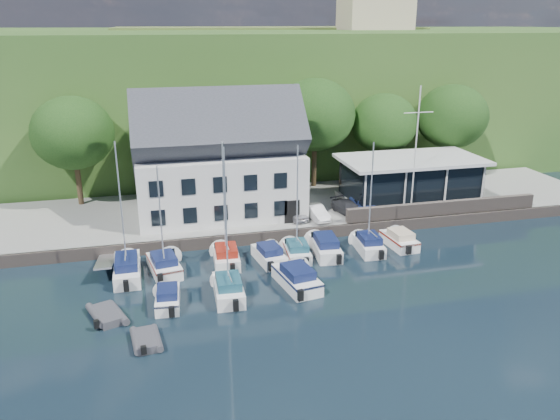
# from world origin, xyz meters

# --- Properties ---
(ground) EXTENTS (180.00, 180.00, 0.00)m
(ground) POSITION_xyz_m (0.00, 0.00, 0.00)
(ground) COLOR black
(ground) RESTS_ON ground
(quay) EXTENTS (60.00, 13.00, 1.00)m
(quay) POSITION_xyz_m (0.00, 17.50, 0.50)
(quay) COLOR gray
(quay) RESTS_ON ground
(quay_face) EXTENTS (60.00, 0.30, 1.00)m
(quay_face) POSITION_xyz_m (0.00, 11.00, 0.50)
(quay_face) COLOR #5C5049
(quay_face) RESTS_ON ground
(hillside) EXTENTS (160.00, 75.00, 16.00)m
(hillside) POSITION_xyz_m (0.00, 62.00, 8.00)
(hillside) COLOR #2E5720
(hillside) RESTS_ON ground
(field_patch) EXTENTS (50.00, 30.00, 0.30)m
(field_patch) POSITION_xyz_m (8.00, 70.00, 16.15)
(field_patch) COLOR olive
(field_patch) RESTS_ON hillside
(farmhouse) EXTENTS (10.40, 7.00, 8.20)m
(farmhouse) POSITION_xyz_m (22.00, 52.00, 20.10)
(farmhouse) COLOR beige
(farmhouse) RESTS_ON hillside
(harbor_building) EXTENTS (14.40, 8.20, 8.70)m
(harbor_building) POSITION_xyz_m (-7.00, 16.50, 5.35)
(harbor_building) COLOR silver
(harbor_building) RESTS_ON quay
(club_pavilion) EXTENTS (13.20, 7.20, 4.10)m
(club_pavilion) POSITION_xyz_m (11.00, 16.00, 3.05)
(club_pavilion) COLOR black
(club_pavilion) RESTS_ON quay
(seawall) EXTENTS (18.00, 0.50, 1.20)m
(seawall) POSITION_xyz_m (12.00, 11.40, 1.60)
(seawall) COLOR #5C5049
(seawall) RESTS_ON quay
(gangway) EXTENTS (1.20, 6.00, 1.40)m
(gangway) POSITION_xyz_m (-16.50, 9.00, 0.00)
(gangway) COLOR silver
(gangway) RESTS_ON ground
(car_silver) EXTENTS (2.09, 3.50, 1.12)m
(car_silver) POSITION_xyz_m (-1.03, 13.37, 1.56)
(car_silver) COLOR #B8B8BD
(car_silver) RESTS_ON quay
(car_white) EXTENTS (1.70, 3.74, 1.19)m
(car_white) POSITION_xyz_m (0.81, 12.99, 1.60)
(car_white) COLOR silver
(car_white) RESTS_ON quay
(car_dgrey) EXTENTS (2.46, 4.23, 1.15)m
(car_dgrey) POSITION_xyz_m (3.93, 13.53, 1.58)
(car_dgrey) COLOR #323338
(car_dgrey) RESTS_ON quay
(car_blue) EXTENTS (1.96, 3.83, 1.25)m
(car_blue) POSITION_xyz_m (5.56, 13.96, 1.63)
(car_blue) COLOR navy
(car_blue) RESTS_ON quay
(flagpole) EXTENTS (2.68, 0.20, 11.15)m
(flagpole) POSITION_xyz_m (9.48, 12.50, 6.58)
(flagpole) COLOR silver
(flagpole) RESTS_ON quay
(tree_0) EXTENTS (7.32, 7.32, 10.01)m
(tree_0) POSITION_xyz_m (-19.33, 22.15, 6.00)
(tree_0) COLOR black
(tree_0) RESTS_ON quay
(tree_1) EXTENTS (6.52, 6.52, 8.91)m
(tree_1) POSITION_xyz_m (-11.25, 22.78, 5.46)
(tree_1) COLOR black
(tree_1) RESTS_ON quay
(tree_2) EXTENTS (7.65, 7.65, 10.45)m
(tree_2) POSITION_xyz_m (-2.44, 21.63, 6.23)
(tree_2) COLOR black
(tree_2) RESTS_ON quay
(tree_3) EXTENTS (8.02, 8.02, 10.96)m
(tree_3) POSITION_xyz_m (3.61, 22.74, 6.48)
(tree_3) COLOR black
(tree_3) RESTS_ON quay
(tree_4) EXTENTS (6.80, 6.80, 9.30)m
(tree_4) POSITION_xyz_m (10.97, 22.46, 5.65)
(tree_4) COLOR black
(tree_4) RESTS_ON quay
(tree_5) EXTENTS (7.38, 7.38, 10.09)m
(tree_5) POSITION_xyz_m (18.29, 21.72, 6.04)
(tree_5) COLOR black
(tree_5) RESTS_ON quay
(boat_r1_0) EXTENTS (2.01, 7.26, 9.60)m
(boat_r1_0) POSITION_xyz_m (-14.96, 7.39, 4.80)
(boat_r1_0) COLOR white
(boat_r1_0) RESTS_ON ground
(boat_r1_1) EXTENTS (2.97, 6.04, 8.80)m
(boat_r1_1) POSITION_xyz_m (-12.39, 7.44, 4.40)
(boat_r1_1) COLOR white
(boat_r1_1) RESTS_ON ground
(boat_r1_2) EXTENTS (2.37, 5.73, 8.77)m
(boat_r1_2) POSITION_xyz_m (-7.84, 7.87, 4.39)
(boat_r1_2) COLOR white
(boat_r1_2) RESTS_ON ground
(boat_r1_3) EXTENTS (2.56, 5.37, 1.40)m
(boat_r1_3) POSITION_xyz_m (-4.65, 7.40, 0.70)
(boat_r1_3) COLOR white
(boat_r1_3) RESTS_ON ground
(boat_r1_4) EXTENTS (2.31, 5.43, 8.21)m
(boat_r1_4) POSITION_xyz_m (-2.42, 7.65, 4.10)
(boat_r1_4) COLOR white
(boat_r1_4) RESTS_ON ground
(boat_r1_5) EXTENTS (2.57, 6.98, 1.52)m
(boat_r1_5) POSITION_xyz_m (-0.08, 7.90, 0.76)
(boat_r1_5) COLOR white
(boat_r1_5) RESTS_ON ground
(boat_r1_6) EXTENTS (2.31, 5.81, 8.82)m
(boat_r1_6) POSITION_xyz_m (3.39, 7.54, 4.41)
(boat_r1_6) COLOR white
(boat_r1_6) RESTS_ON ground
(boat_r1_7) EXTENTS (2.32, 5.40, 1.41)m
(boat_r1_7) POSITION_xyz_m (6.18, 7.80, 0.71)
(boat_r1_7) COLOR white
(boat_r1_7) RESTS_ON ground
(boat_r2_0) EXTENTS (2.00, 4.81, 1.35)m
(boat_r2_0) POSITION_xyz_m (-12.39, 2.37, 0.67)
(boat_r2_0) COLOR white
(boat_r2_0) RESTS_ON ground
(boat_r2_1) EXTENTS (2.26, 6.06, 9.20)m
(boat_r2_1) POSITION_xyz_m (-8.47, 2.61, 4.60)
(boat_r2_1) COLOR white
(boat_r2_1) RESTS_ON ground
(boat_r2_2) EXTENTS (3.17, 6.57, 1.56)m
(boat_r2_2) POSITION_xyz_m (-3.72, 2.97, 0.78)
(boat_r2_2) COLOR white
(boat_r2_2) RESTS_ON ground
(dinghy_0) EXTENTS (2.81, 3.52, 0.71)m
(dinghy_0) POSITION_xyz_m (-16.07, 1.59, 0.36)
(dinghy_0) COLOR #3A3A3F
(dinghy_0) RESTS_ON ground
(dinghy_1) EXTENTS (1.92, 2.88, 0.64)m
(dinghy_1) POSITION_xyz_m (-13.81, -1.79, 0.32)
(dinghy_1) COLOR #3A3A3F
(dinghy_1) RESTS_ON ground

